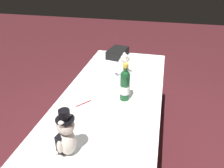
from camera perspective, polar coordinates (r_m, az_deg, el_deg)
The scene contains 8 objects.
ground_plane at distance 2.35m, azimuth 0.00°, elevation -18.26°, with size 12.00×12.00×0.00m, color #47191E.
reception_table at distance 2.10m, azimuth 0.00°, elevation -11.34°, with size 2.02×0.83×0.74m, color white.
teddy_bear_groom at distance 1.30m, azimuth -11.84°, elevation -12.96°, with size 0.15×0.14×0.30m.
teddy_bear_bride at distance 2.18m, azimuth 2.95°, elevation 4.76°, with size 0.18×0.20×0.22m.
champagne_bottle at distance 1.75m, azimuth 3.36°, elevation -0.22°, with size 0.08×0.08×0.31m.
signing_pen at distance 1.77m, azimuth -7.24°, elevation -4.94°, with size 0.12×0.09×0.01m.
gift_case_black at distance 2.63m, azimuth 1.45°, elevation 8.03°, with size 0.32×0.23×0.09m.
guestbook at distance 1.57m, azimuth 3.26°, elevation -9.29°, with size 0.21×0.27×0.02m, color white.
Camera 1 is at (1.56, 0.37, 1.72)m, focal length 35.38 mm.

